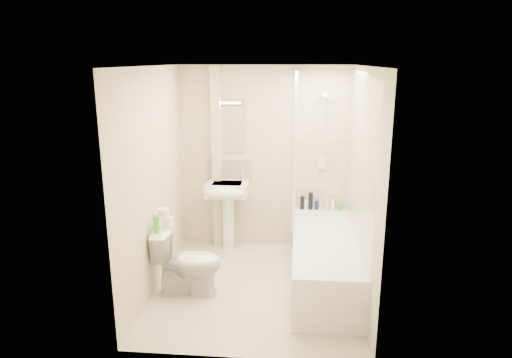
{
  "coord_description": "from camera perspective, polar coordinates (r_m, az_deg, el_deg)",
  "views": [
    {
      "loc": [
        0.41,
        -4.59,
        2.46
      ],
      "look_at": [
        -0.02,
        0.2,
        1.2
      ],
      "focal_mm": 32.0,
      "sensor_mm": 36.0,
      "label": 1
    }
  ],
  "objects": [
    {
      "name": "floor",
      "position": [
        5.23,
        0.0,
        -13.38
      ],
      "size": [
        2.5,
        2.5,
        0.0
      ],
      "primitive_type": "plane",
      "color": "beige",
      "rests_on": "ground"
    },
    {
      "name": "wall_right",
      "position": [
        4.82,
        13.16,
        -0.88
      ],
      "size": [
        0.02,
        2.5,
        2.4
      ],
      "primitive_type": "cube",
      "color": "beige",
      "rests_on": "ground"
    },
    {
      "name": "pedestal_sink",
      "position": [
        5.93,
        -3.63,
        -2.28
      ],
      "size": [
        0.54,
        0.49,
        1.04
      ],
      "color": "white",
      "rests_on": "ground"
    },
    {
      "name": "bottle_blue",
      "position": [
        6.05,
        7.59,
        -3.27
      ],
      "size": [
        0.05,
        0.05,
        0.11
      ],
      "primitive_type": "cylinder",
      "color": "navy",
      "rests_on": "bathtub"
    },
    {
      "name": "wall_left",
      "position": [
        5.0,
        -12.66,
        -0.29
      ],
      "size": [
        0.02,
        2.5,
        2.4
      ],
      "primitive_type": "cube",
      "color": "beige",
      "rests_on": "ground"
    },
    {
      "name": "ceiling",
      "position": [
        4.61,
        0.0,
        13.94
      ],
      "size": [
        2.2,
        2.5,
        0.02
      ],
      "primitive_type": "cube",
      "color": "white",
      "rests_on": "wall_back"
    },
    {
      "name": "strip_light",
      "position": [
        5.9,
        -3.53,
        9.7
      ],
      "size": [
        0.42,
        0.07,
        0.07
      ],
      "primitive_type": "cube",
      "color": "silver",
      "rests_on": "wall_back"
    },
    {
      "name": "mirror",
      "position": [
        5.96,
        -3.44,
        6.18
      ],
      "size": [
        0.46,
        0.01,
        0.6
      ],
      "primitive_type": "cube",
      "color": "white",
      "rests_on": "wall_back"
    },
    {
      "name": "bottle_green",
      "position": [
        6.08,
        10.39,
        -3.44
      ],
      "size": [
        0.07,
        0.07,
        0.09
      ],
      "primitive_type": "cylinder",
      "color": "green",
      "rests_on": "bathtub"
    },
    {
      "name": "tile_right",
      "position": [
        4.95,
        12.86,
        2.25
      ],
      "size": [
        0.01,
        2.1,
        1.75
      ],
      "primitive_type": "cube",
      "color": "beige",
      "rests_on": "wall_right"
    },
    {
      "name": "wall_back",
      "position": [
        5.99,
        1.05,
        2.55
      ],
      "size": [
        2.2,
        0.02,
        2.4
      ],
      "primitive_type": "cube",
      "color": "beige",
      "rests_on": "ground"
    },
    {
      "name": "toilet_roll_upper",
      "position": [
        4.97,
        -11.47,
        -4.18
      ],
      "size": [
        0.12,
        0.12,
        0.1
      ],
      "primitive_type": "cylinder",
      "color": "white",
      "rests_on": "toilet_roll_lower"
    },
    {
      "name": "tile_back",
      "position": [
        5.93,
        8.32,
        4.49
      ],
      "size": [
        0.7,
        0.01,
        1.75
      ],
      "primitive_type": "cube",
      "color": "beige",
      "rests_on": "wall_back"
    },
    {
      "name": "pipe_boxing",
      "position": [
        6.01,
        -4.9,
        2.53
      ],
      "size": [
        0.12,
        0.12,
        2.4
      ],
      "primitive_type": "cube",
      "color": "beige",
      "rests_on": "ground"
    },
    {
      "name": "bottle_white_b",
      "position": [
        6.06,
        9.57,
        -3.19
      ],
      "size": [
        0.06,
        0.06,
        0.14
      ],
      "primitive_type": "cylinder",
      "color": "white",
      "rests_on": "bathtub"
    },
    {
      "name": "shower_fixture",
      "position": [
        5.87,
        8.37,
        5.57
      ],
      "size": [
        0.1,
        0.16,
        0.99
      ],
      "color": "white",
      "rests_on": "wall_back"
    },
    {
      "name": "splashback",
      "position": [
        6.07,
        -3.36,
        1.04
      ],
      "size": [
        0.6,
        0.02,
        0.3
      ],
      "primitive_type": "cube",
      "color": "beige",
      "rests_on": "wall_back"
    },
    {
      "name": "bottle_black_b",
      "position": [
        6.03,
        6.83,
        -2.74
      ],
      "size": [
        0.06,
        0.06,
        0.23
      ],
      "primitive_type": "cylinder",
      "color": "black",
      "rests_on": "bathtub"
    },
    {
      "name": "shower_screen",
      "position": [
        5.49,
        4.91,
        4.03
      ],
      "size": [
        0.04,
        0.92,
        1.8
      ],
      "color": "white",
      "rests_on": "bathtub"
    },
    {
      "name": "toilet",
      "position": [
        5.02,
        -8.52,
        -10.21
      ],
      "size": [
        0.42,
        0.72,
        0.72
      ],
      "primitive_type": "imported",
      "rotation": [
        0.0,
        0.0,
        1.58
      ],
      "color": "white",
      "rests_on": "ground"
    },
    {
      "name": "toilet_roll_lower",
      "position": [
        4.99,
        -10.85,
        -5.32
      ],
      "size": [
        0.11,
        0.11,
        0.11
      ],
      "primitive_type": "cylinder",
      "color": "white",
      "rests_on": "toilet"
    },
    {
      "name": "bottle_cream",
      "position": [
        6.06,
        8.87,
        -3.11
      ],
      "size": [
        0.06,
        0.06,
        0.15
      ],
      "primitive_type": "cylinder",
      "color": "beige",
      "rests_on": "bathtub"
    },
    {
      "name": "bathtub",
      "position": [
        5.28,
        8.46,
        -9.79
      ],
      "size": [
        0.7,
        2.1,
        0.55
      ],
      "color": "white",
      "rests_on": "ground"
    },
    {
      "name": "bottle_black_a",
      "position": [
        6.04,
        5.8,
        -2.96
      ],
      "size": [
        0.05,
        0.05,
        0.17
      ],
      "primitive_type": "cylinder",
      "color": "black",
      "rests_on": "bathtub"
    },
    {
      "name": "bottle_white_a",
      "position": [
        6.05,
        6.3,
        -3.17
      ],
      "size": [
        0.06,
        0.06,
        0.13
      ],
      "primitive_type": "cylinder",
      "color": "silver",
      "rests_on": "bathtub"
    },
    {
      "name": "green_bottle",
      "position": [
        4.84,
        -12.32,
        -5.56
      ],
      "size": [
        0.06,
        0.06,
        0.18
      ],
      "primitive_type": "cylinder",
      "color": "green",
      "rests_on": "toilet"
    }
  ]
}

